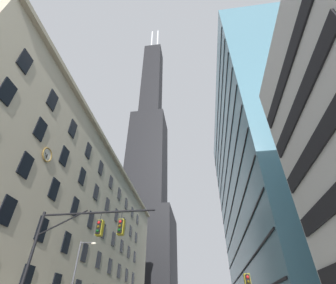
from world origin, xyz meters
name	(u,v)px	position (x,y,z in m)	size (l,w,h in m)	color
station_building	(72,230)	(-16.99, 24.29, 13.14)	(12.65, 60.58, 26.34)	#BCAF93
dark_skyscraper	(146,182)	(-19.96, 87.12, 54.12)	(25.87, 25.87, 190.80)	black
glass_office_midrise	(270,182)	(19.51, 34.52, 24.67)	(17.14, 50.30, 49.33)	teal
traffic_signal_mast	(80,241)	(-3.89, 2.32, 5.49)	(8.47, 0.63, 7.48)	black
street_lamppost	(76,275)	(-7.94, 10.97, 4.61)	(1.79, 0.32, 7.58)	#47474C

